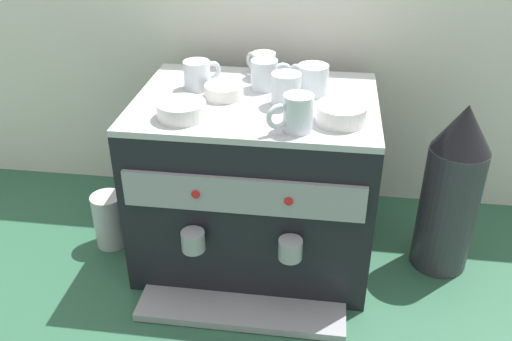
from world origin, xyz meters
TOP-DOWN VIEW (x-y plane):
  - ground_plane at (0.00, 0.00)m, footprint 4.00×4.00m
  - tiled_backsplash_wall at (0.00, 0.34)m, footprint 2.80×0.03m
  - espresso_machine at (0.00, -0.00)m, footprint 0.60×0.56m
  - ceramic_cup_0 at (-0.01, 0.16)m, footprint 0.09×0.08m
  - ceramic_cup_1 at (0.11, -0.17)m, footprint 0.10×0.08m
  - ceramic_cup_2 at (-0.16, 0.05)m, footprint 0.09×0.09m
  - ceramic_cup_3 at (0.13, 0.05)m, footprint 0.11×0.09m
  - ceramic_cup_4 at (0.08, -0.02)m, footprint 0.07×0.11m
  - ceramic_cup_5 at (0.02, 0.07)m, footprint 0.11×0.07m
  - ceramic_bowl_0 at (-0.15, -0.13)m, footprint 0.11×0.11m
  - ceramic_bowl_1 at (-0.08, 0.00)m, footprint 0.10×0.10m
  - ceramic_bowl_2 at (0.21, -0.11)m, footprint 0.11×0.11m
  - coffee_grinder at (0.51, 0.00)m, footprint 0.15×0.15m
  - milk_pitcher at (-0.42, -0.04)m, footprint 0.09×0.09m

SIDE VIEW (x-z plane):
  - ground_plane at x=0.00m, z-range 0.00..0.00m
  - milk_pitcher at x=-0.42m, z-range 0.00..0.16m
  - espresso_machine at x=0.00m, z-range 0.00..0.46m
  - coffee_grinder at x=0.51m, z-range 0.00..0.47m
  - tiled_backsplash_wall at x=0.00m, z-range 0.00..0.91m
  - ceramic_bowl_1 at x=-0.08m, z-range 0.46..0.49m
  - ceramic_bowl_0 at x=-0.15m, z-range 0.46..0.50m
  - ceramic_bowl_2 at x=0.21m, z-range 0.46..0.50m
  - ceramic_cup_0 at x=-0.01m, z-range 0.46..0.53m
  - ceramic_cup_2 at x=-0.16m, z-range 0.46..0.53m
  - ceramic_cup_3 at x=0.13m, z-range 0.46..0.53m
  - ceramic_cup_5 at x=0.02m, z-range 0.46..0.53m
  - ceramic_cup_4 at x=0.08m, z-range 0.46..0.54m
  - ceramic_cup_1 at x=0.11m, z-range 0.46..0.54m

